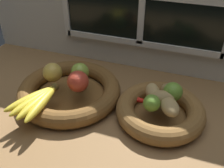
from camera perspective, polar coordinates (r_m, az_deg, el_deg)
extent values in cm
cube|color=olive|center=(87.57, 1.32, -6.20)|extent=(140.00, 90.00, 3.00)
cube|color=silver|center=(98.94, 7.30, 18.00)|extent=(140.00, 3.00, 55.00)
cube|color=white|center=(102.35, 6.32, 9.32)|extent=(64.00, 1.20, 2.40)
cylinder|color=brown|center=(91.88, -9.68, -2.85)|extent=(25.22, 25.22, 1.00)
torus|color=brown|center=(90.40, -9.83, -1.62)|extent=(36.71, 36.71, 5.95)
cylinder|color=brown|center=(83.77, 10.71, -7.44)|extent=(18.78, 18.78, 1.00)
torus|color=brown|center=(82.14, 10.89, -6.17)|extent=(28.86, 28.86, 5.95)
sphere|color=#8CAD3D|center=(88.77, -7.37, 2.77)|extent=(6.48, 6.48, 6.48)
sphere|color=#CC422D|center=(83.19, -7.81, 0.58)|extent=(7.25, 7.25, 7.25)
sphere|color=gold|center=(89.98, -13.43, 2.63)|extent=(6.80, 6.80, 6.80)
ellipsoid|color=yellow|center=(82.69, -18.08, -3.18)|extent=(10.72, 17.30, 2.92)
ellipsoid|color=yellow|center=(81.61, -17.50, -3.63)|extent=(8.12, 17.98, 2.92)
ellipsoid|color=yellow|center=(80.65, -16.77, -4.00)|extent=(5.29, 18.15, 2.92)
ellipsoid|color=yellow|center=(79.84, -15.91, -4.28)|extent=(3.53, 18.01, 2.92)
sphere|color=brown|center=(85.71, -12.90, -0.68)|extent=(2.63, 2.63, 2.63)
ellipsoid|color=#A38451|center=(78.82, 11.31, -3.31)|extent=(8.23, 5.65, 4.53)
ellipsoid|color=#A38451|center=(81.88, 13.10, -1.78)|extent=(8.40, 8.30, 4.84)
ellipsoid|color=tan|center=(76.39, 13.11, -5.11)|extent=(8.38, 9.40, 4.39)
ellipsoid|color=tan|center=(81.21, 9.31, -1.79)|extent=(6.98, 8.75, 4.42)
sphere|color=#6B9E33|center=(75.98, 9.09, -4.34)|extent=(5.30, 5.30, 5.30)
sphere|color=#6B9E33|center=(81.07, 13.76, -1.74)|extent=(6.15, 6.15, 6.15)
cone|color=red|center=(78.58, 9.82, -4.58)|extent=(11.49, 2.50, 1.69)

